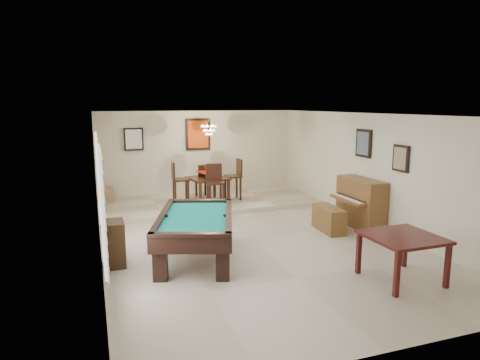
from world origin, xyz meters
TOP-DOWN VIEW (x-y plane):
  - ground_plane at (0.00, 0.00)m, footprint 6.00×9.00m
  - wall_back at (0.00, 4.50)m, footprint 6.00×0.04m
  - wall_front at (0.00, -4.50)m, footprint 6.00×0.04m
  - wall_left at (-3.00, 0.00)m, footprint 0.04×9.00m
  - wall_right at (3.00, 0.00)m, footprint 0.04×9.00m
  - ceiling at (0.00, 0.00)m, footprint 6.00×9.00m
  - dining_step at (0.00, 3.25)m, footprint 6.00×2.50m
  - window_left_front at (-2.97, -2.20)m, footprint 0.06×1.00m
  - window_left_rear at (-2.97, 0.60)m, footprint 0.06×1.00m
  - pool_table at (-1.35, -0.84)m, footprint 1.98×2.69m
  - square_table at (1.53, -2.87)m, footprint 1.09×1.09m
  - upright_piano at (2.60, -0.02)m, footprint 0.75×1.35m
  - piano_bench at (1.86, -0.10)m, footprint 0.45×1.01m
  - apothecary_chest at (-2.78, -0.68)m, footprint 0.35×0.53m
  - dining_table at (-0.09, 3.07)m, footprint 1.14×1.14m
  - flower_vase at (-0.09, 3.07)m, footprint 0.16×0.16m
  - dining_chair_south at (-0.08, 2.31)m, footprint 0.46×0.46m
  - dining_chair_north at (-0.06, 3.79)m, footprint 0.39×0.39m
  - dining_chair_west at (-0.84, 3.05)m, footprint 0.46×0.46m
  - dining_chair_east at (0.66, 3.12)m, footprint 0.43×0.43m
  - corner_bench at (-2.72, 4.03)m, footprint 0.36×0.44m
  - chandelier at (0.00, 3.20)m, footprint 0.44×0.44m
  - back_painting at (0.00, 4.46)m, footprint 0.75×0.06m
  - back_mirror at (-1.90, 4.46)m, footprint 0.55×0.06m
  - right_picture_upper at (2.96, 0.30)m, footprint 0.06×0.55m
  - right_picture_lower at (2.96, -1.00)m, footprint 0.06×0.45m

SIDE VIEW (x-z plane):
  - ground_plane at x=0.00m, z-range -0.02..0.00m
  - dining_step at x=0.00m, z-range 0.00..0.12m
  - piano_bench at x=1.86m, z-range 0.00..0.55m
  - corner_bench at x=-2.72m, z-range 0.12..0.52m
  - square_table at x=1.53m, z-range 0.00..0.75m
  - apothecary_chest at x=-2.78m, z-range 0.00..0.80m
  - pool_table at x=-1.35m, z-range 0.00..0.80m
  - dining_table at x=-0.09m, z-range 0.12..0.92m
  - upright_piano at x=2.60m, z-range 0.00..1.12m
  - dining_chair_north at x=-0.06m, z-range 0.12..1.08m
  - dining_chair_south at x=-0.08m, z-range 0.12..1.27m
  - dining_chair_east at x=0.66m, z-range 0.12..1.28m
  - dining_chair_west at x=-0.84m, z-range 0.12..1.29m
  - flower_vase at x=-0.09m, z-range 0.92..1.19m
  - wall_back at x=0.00m, z-range 0.00..2.60m
  - wall_front at x=0.00m, z-range 0.00..2.60m
  - wall_left at x=-3.00m, z-range 0.00..2.60m
  - wall_right at x=3.00m, z-range 0.00..2.60m
  - window_left_front at x=-2.97m, z-range 0.55..2.25m
  - window_left_rear at x=-2.97m, z-range 0.55..2.25m
  - right_picture_lower at x=2.96m, z-range 1.42..1.98m
  - back_mirror at x=-1.90m, z-range 1.48..2.12m
  - back_painting at x=0.00m, z-range 1.42..2.38m
  - right_picture_upper at x=2.96m, z-range 1.57..2.23m
  - chandelier at x=0.00m, z-range 1.90..2.50m
  - ceiling at x=0.00m, z-range 2.58..2.62m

